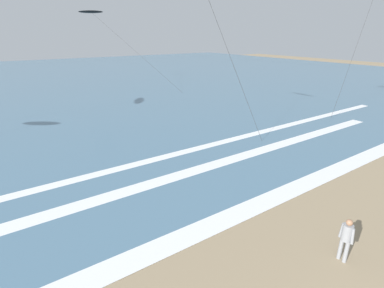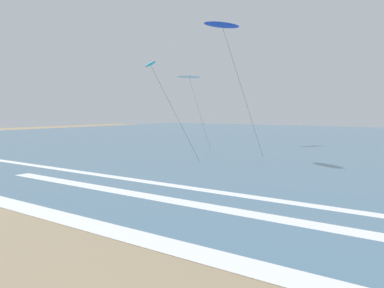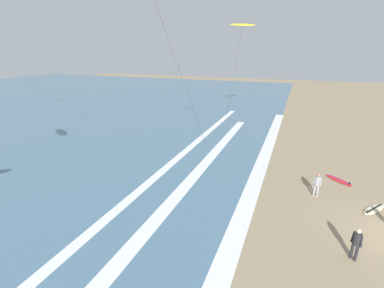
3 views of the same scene
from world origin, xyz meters
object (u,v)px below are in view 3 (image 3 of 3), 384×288
(surfboard_right_spare, at_px, (374,209))
(surfboard_left_pile, at_px, (339,180))
(surfer_mid_group, at_px, (317,183))
(kite_yellow_far_right, at_px, (243,25))
(surfer_left_near, at_px, (356,242))

(surfboard_right_spare, distance_m, surfboard_left_pile, 3.76)
(surfer_mid_group, height_order, surfboard_right_spare, surfer_mid_group)
(surfer_mid_group, height_order, kite_yellow_far_right, kite_yellow_far_right)
(surfboard_right_spare, height_order, kite_yellow_far_right, kite_yellow_far_right)
(surfboard_left_pile, bearing_deg, surfer_left_near, 177.93)
(surfer_mid_group, distance_m, surfboard_right_spare, 3.36)
(surfboard_left_pile, bearing_deg, kite_yellow_far_right, 35.94)
(surfboard_right_spare, xyz_separation_m, surfboard_left_pile, (3.43, 1.53, 0.00))
(surfboard_left_pile, relative_size, kite_yellow_far_right, 0.16)
(surfer_mid_group, bearing_deg, kite_yellow_far_right, 26.93)
(kite_yellow_far_right, bearing_deg, surfer_mid_group, -153.07)
(surfer_left_near, height_order, surfer_mid_group, same)
(surfer_left_near, distance_m, kite_yellow_far_right, 27.54)
(kite_yellow_far_right, bearing_deg, surfer_left_near, -155.95)
(surfboard_right_spare, xyz_separation_m, kite_yellow_far_right, (18.09, 12.15, 11.72))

